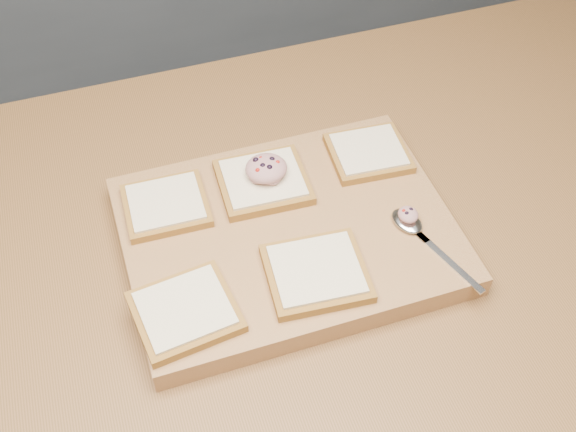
% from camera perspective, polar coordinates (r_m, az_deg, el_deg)
% --- Properties ---
extents(island_counter, '(2.00, 0.80, 0.90)m').
position_cam_1_polar(island_counter, '(1.39, -0.56, -12.77)').
color(island_counter, slate).
rests_on(island_counter, ground).
extents(cutting_board, '(0.44, 0.33, 0.04)m').
position_cam_1_polar(cutting_board, '(0.99, 0.00, -1.48)').
color(cutting_board, '#A47A46').
rests_on(cutting_board, island_counter).
extents(bread_far_left, '(0.12, 0.11, 0.02)m').
position_cam_1_polar(bread_far_left, '(1.01, -9.62, 0.87)').
color(bread_far_left, olive).
rests_on(bread_far_left, cutting_board).
extents(bread_far_center, '(0.13, 0.12, 0.02)m').
position_cam_1_polar(bread_far_center, '(1.02, -1.98, 2.75)').
color(bread_far_center, olive).
rests_on(bread_far_center, cutting_board).
extents(bread_far_right, '(0.12, 0.11, 0.02)m').
position_cam_1_polar(bread_far_right, '(1.07, 6.38, 5.00)').
color(bread_far_right, olive).
rests_on(bread_far_right, cutting_board).
extents(bread_near_left, '(0.13, 0.12, 0.02)m').
position_cam_1_polar(bread_near_left, '(0.89, -8.13, -7.46)').
color(bread_near_left, olive).
rests_on(bread_near_left, cutting_board).
extents(bread_near_center, '(0.13, 0.13, 0.02)m').
position_cam_1_polar(bread_near_center, '(0.92, 2.25, -4.48)').
color(bread_near_center, olive).
rests_on(bread_near_center, cutting_board).
extents(tuna_salad_dollop, '(0.06, 0.06, 0.03)m').
position_cam_1_polar(tuna_salad_dollop, '(1.01, -1.74, 3.80)').
color(tuna_salad_dollop, '#AF7670').
rests_on(tuna_salad_dollop, bread_far_center).
extents(spoon, '(0.07, 0.17, 0.01)m').
position_cam_1_polar(spoon, '(0.98, 9.85, -0.85)').
color(spoon, silver).
rests_on(spoon, cutting_board).
extents(spoon_salad, '(0.03, 0.03, 0.02)m').
position_cam_1_polar(spoon_salad, '(0.98, 9.47, 0.12)').
color(spoon_salad, '#AF7670').
rests_on(spoon_salad, spoon).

